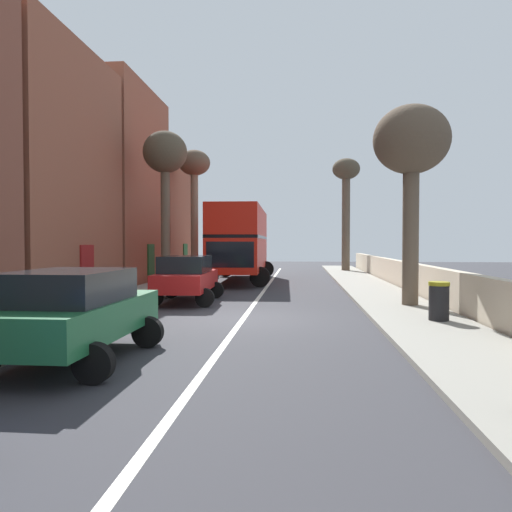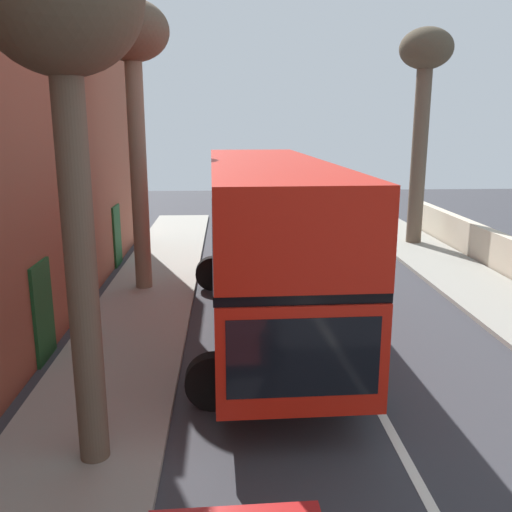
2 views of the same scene
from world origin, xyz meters
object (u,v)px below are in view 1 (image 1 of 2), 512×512
Objects in this scene: parked_car_red_left_3 at (186,276)px; street_tree_right_1 at (346,184)px; street_tree_left_4 at (194,174)px; street_tree_left_2 at (165,160)px; double_decker_bus at (241,240)px; street_tree_right_3 at (411,148)px; parked_car_green_left_0 at (73,310)px; litter_bin_right at (439,301)px.

street_tree_right_1 reaches higher than parked_car_red_left_3.
street_tree_right_1 is 1.04× the size of street_tree_left_4.
street_tree_left_2 is at bearing -123.49° from street_tree_right_1.
street_tree_right_1 is 17.43m from street_tree_left_2.
double_decker_bus is 9.92m from parked_car_red_left_3.
double_decker_bus is 12.29m from street_tree_right_1.
street_tree_left_4 is (-10.39, 14.20, 1.25)m from street_tree_right_3.
parked_car_green_left_0 is 0.59× the size of street_tree_left_2.
street_tree_right_1 is 1.15× the size of street_tree_left_2.
street_tree_left_2 reaches higher than litter_bin_right.
parked_car_green_left_0 is at bearing -105.00° from street_tree_right_1.
street_tree_left_4 reaches higher than parked_car_green_left_0.
parked_car_red_left_3 is at bearing 89.98° from parked_car_green_left_0.
parked_car_red_left_3 is 0.54× the size of street_tree_left_4.
street_tree_left_2 is at bearing 98.73° from parked_car_green_left_0.
parked_car_red_left_3 is at bearing -78.89° from street_tree_left_4.
litter_bin_right is at bearing -63.30° from double_decker_bus.
parked_car_green_left_0 is at bearing -81.27° from street_tree_left_2.
parked_car_green_left_0 is 0.51× the size of street_tree_right_1.
parked_car_green_left_0 reaches higher than litter_bin_right.
litter_bin_right is at bearing 31.47° from parked_car_green_left_0.
street_tree_right_3 is 6.42× the size of litter_bin_right.
street_tree_right_3 reaches higher than parked_car_green_left_0.
street_tree_left_4 reaches higher than double_decker_bus.
parked_car_green_left_0 is (-0.80, -18.69, -1.40)m from double_decker_bus.
double_decker_bus is 1.46× the size of street_tree_left_2.
street_tree_left_4 is at bearing 126.19° from street_tree_right_3.
street_tree_left_2 is 7.01× the size of litter_bin_right.
litter_bin_right is at bearing -89.34° from street_tree_right_1.
street_tree_right_3 is at bearing -53.81° from street_tree_left_4.
parked_car_red_left_3 is 0.60× the size of street_tree_left_2.
litter_bin_right is at bearing -89.56° from street_tree_right_3.
parked_car_red_left_3 reaches higher than parked_car_green_left_0.
street_tree_right_3 is at bearing -29.30° from street_tree_left_2.
street_tree_left_4 reaches higher than street_tree_left_2.
double_decker_bus is 6.90m from street_tree_left_2.
street_tree_right_1 is at bearing 90.66° from litter_bin_right.
parked_car_red_left_3 is 4.23× the size of litter_bin_right.
parked_car_red_left_3 is 7.16m from street_tree_left_2.
street_tree_right_1 reaches higher than double_decker_bus.
street_tree_right_1 is 8.08× the size of litter_bin_right.
parked_car_red_left_3 is (0.00, 8.90, 0.00)m from parked_car_green_left_0.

